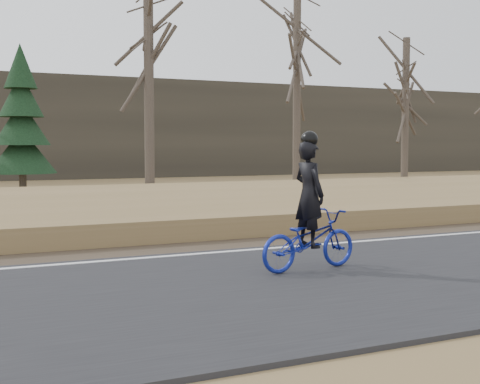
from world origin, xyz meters
name	(u,v)px	position (x,y,z in m)	size (l,w,h in m)	color
ground	(388,244)	(0.00, 0.00, 0.00)	(120.00, 120.00, 0.00)	olive
edge_line	(381,240)	(0.00, 0.20, 0.07)	(120.00, 0.12, 0.01)	silver
shoulder	(352,236)	(0.00, 1.20, 0.02)	(120.00, 1.60, 0.04)	#473A2B
embankment	(283,214)	(0.00, 4.20, 0.22)	(120.00, 5.00, 0.44)	olive
ballast	(221,202)	(0.00, 8.00, 0.23)	(120.00, 3.00, 0.45)	slate
railroad	(221,192)	(0.00, 8.00, 0.53)	(120.00, 2.40, 0.29)	black
treeline_backdrop	(70,128)	(0.00, 30.00, 3.00)	(120.00, 4.00, 6.00)	#383328
cyclist	(309,226)	(-3.02, -1.90, 0.73)	(1.79, 0.81, 2.12)	navy
bare_tree_near_left	(149,92)	(-0.62, 13.03, 3.90)	(0.36, 0.36, 7.80)	#50463A
bare_tree_center	(297,90)	(7.33, 15.85, 4.46)	(0.36, 0.36, 8.92)	#50463A
bare_tree_right	(405,112)	(13.15, 15.32, 3.58)	(0.36, 0.36, 7.15)	#50463A
conifer	(22,124)	(-4.66, 16.27, 2.77)	(2.60, 2.60, 5.85)	#50463A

